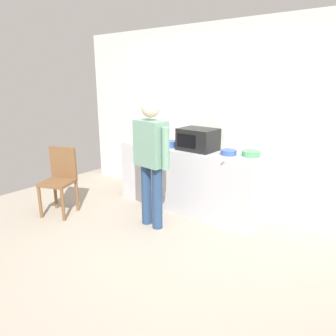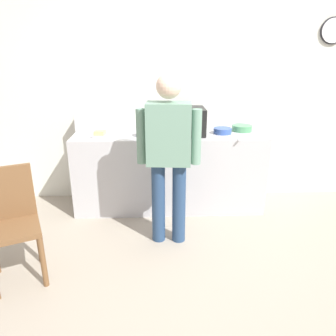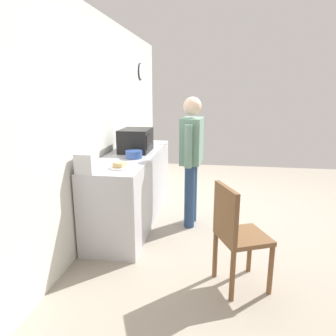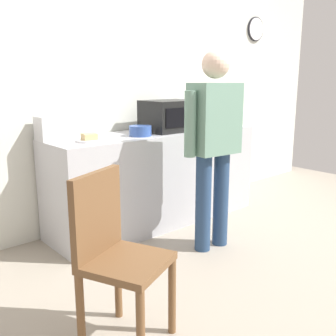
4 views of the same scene
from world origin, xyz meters
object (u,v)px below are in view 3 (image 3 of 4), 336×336
object	(u,v)px
toaster	(87,163)
spoon_utensil	(120,148)
salad_bowl	(139,140)
wooden_chair	(236,232)
mixing_bowl	(134,154)
person_standing	(192,153)
sandwich_plate	(120,166)
fork_utensil	(162,144)
cereal_bowl	(143,143)
microwave	(136,140)

from	to	relation	value
toaster	spoon_utensil	distance (m)	1.32
salad_bowl	wooden_chair	distance (m)	2.63
salad_bowl	spoon_utensil	world-z (taller)	salad_bowl
mixing_bowl	person_standing	world-z (taller)	person_standing
salad_bowl	person_standing	xyz separation A→B (m)	(-0.91, -0.89, 0.01)
sandwich_plate	spoon_utensil	xyz separation A→B (m)	(1.11, 0.33, -0.02)
salad_bowl	wooden_chair	size ratio (longest dim) A/B	0.25
toaster	fork_utensil	bearing A→B (deg)	-15.15
fork_utensil	person_standing	distance (m)	0.92
toaster	person_standing	distance (m)	1.36
salad_bowl	fork_utensil	world-z (taller)	salad_bowl
fork_utensil	salad_bowl	bearing A→B (deg)	70.70
mixing_bowl	cereal_bowl	bearing A→B (deg)	6.46
mixing_bowl	spoon_utensil	distance (m)	0.70
wooden_chair	salad_bowl	bearing A→B (deg)	32.18
microwave	cereal_bowl	distance (m)	0.48
toaster	cereal_bowl	bearing A→B (deg)	-6.86
person_standing	salad_bowl	bearing A→B (deg)	44.51
cereal_bowl	microwave	bearing A→B (deg)	-177.47
salad_bowl	wooden_chair	world-z (taller)	salad_bowl
wooden_chair	person_standing	bearing A→B (deg)	20.79
mixing_bowl	toaster	world-z (taller)	toaster
wooden_chair	spoon_utensil	bearing A→B (deg)	42.62
toaster	spoon_utensil	xyz separation A→B (m)	(1.31, 0.06, -0.10)
toaster	fork_utensil	world-z (taller)	toaster
microwave	fork_utensil	bearing A→B (deg)	-23.19
microwave	toaster	distance (m)	1.15
spoon_utensil	person_standing	world-z (taller)	person_standing
salad_bowl	toaster	world-z (taller)	toaster
microwave	wooden_chair	bearing A→B (deg)	-139.72
salad_bowl	spoon_utensil	xyz separation A→B (m)	(-0.54, 0.14, -0.03)
microwave	salad_bowl	distance (m)	0.75
sandwich_plate	person_standing	size ratio (longest dim) A/B	0.14
spoon_utensil	wooden_chair	distance (m)	2.28
cereal_bowl	spoon_utensil	world-z (taller)	cereal_bowl
mixing_bowl	salad_bowl	bearing A→B (deg)	10.67
spoon_utensil	cereal_bowl	bearing A→B (deg)	-42.07
person_standing	mixing_bowl	bearing A→B (deg)	108.95
microwave	mixing_bowl	world-z (taller)	microwave
spoon_utensil	fork_utensil	bearing A→B (deg)	-52.60
mixing_bowl	fork_utensil	xyz separation A→B (m)	(1.00, -0.17, -0.04)
salad_bowl	mixing_bowl	size ratio (longest dim) A/B	1.17
mixing_bowl	fork_utensil	size ratio (longest dim) A/B	1.18
microwave	sandwich_plate	world-z (taller)	microwave
mixing_bowl	fork_utensil	world-z (taller)	mixing_bowl
fork_utensil	wooden_chair	size ratio (longest dim) A/B	0.18
salad_bowl	person_standing	size ratio (longest dim) A/B	0.14
mixing_bowl	toaster	distance (m)	0.77
microwave	fork_utensil	size ratio (longest dim) A/B	2.94
microwave	person_standing	size ratio (longest dim) A/B	0.31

